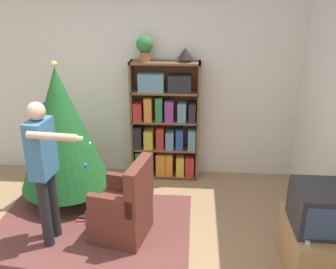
# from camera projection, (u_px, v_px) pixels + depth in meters

# --- Properties ---
(ground_plane) EXTENTS (14.00, 14.00, 0.00)m
(ground_plane) POSITION_uv_depth(u_px,v_px,m) (103.00, 266.00, 3.73)
(ground_plane) COLOR #9E7A56
(wall_back) EXTENTS (8.00, 0.10, 2.60)m
(wall_back) POSITION_uv_depth(u_px,v_px,m) (133.00, 85.00, 5.25)
(wall_back) COLOR silver
(wall_back) RESTS_ON ground_plane
(area_rug) EXTENTS (2.26, 1.90, 0.01)m
(area_rug) POSITION_uv_depth(u_px,v_px,m) (88.00, 236.00, 4.16)
(area_rug) COLOR brown
(area_rug) RESTS_ON ground_plane
(bookshelf) EXTENTS (0.94, 0.27, 1.68)m
(bookshelf) POSITION_uv_depth(u_px,v_px,m) (164.00, 126.00, 5.21)
(bookshelf) COLOR brown
(bookshelf) RESTS_ON ground_plane
(tv_stand) EXTENTS (0.47, 0.78, 0.51)m
(tv_stand) POSITION_uv_depth(u_px,v_px,m) (311.00, 248.00, 3.59)
(tv_stand) COLOR tan
(tv_stand) RESTS_ON ground_plane
(television) EXTENTS (0.44, 0.52, 0.40)m
(television) POSITION_uv_depth(u_px,v_px,m) (318.00, 208.00, 3.42)
(television) COLOR #28282D
(television) RESTS_ON tv_stand
(game_remote) EXTENTS (0.04, 0.12, 0.02)m
(game_remote) POSITION_uv_depth(u_px,v_px,m) (306.00, 240.00, 3.29)
(game_remote) COLOR white
(game_remote) RESTS_ON tv_stand
(christmas_tree) EXTENTS (1.12, 1.12, 1.80)m
(christmas_tree) POSITION_uv_depth(u_px,v_px,m) (61.00, 129.00, 4.56)
(christmas_tree) COLOR #4C3323
(christmas_tree) RESTS_ON ground_plane
(armchair) EXTENTS (0.67, 0.67, 0.92)m
(armchair) POSITION_uv_depth(u_px,v_px,m) (124.00, 210.00, 4.07)
(armchair) COLOR brown
(armchair) RESTS_ON ground_plane
(standing_person) EXTENTS (0.62, 0.52, 1.58)m
(standing_person) POSITION_uv_depth(u_px,v_px,m) (44.00, 163.00, 3.77)
(standing_person) COLOR #232328
(standing_person) RESTS_ON ground_plane
(potted_plant) EXTENTS (0.22, 0.22, 0.33)m
(potted_plant) POSITION_uv_depth(u_px,v_px,m) (145.00, 46.00, 4.83)
(potted_plant) COLOR #935B38
(potted_plant) RESTS_ON bookshelf
(table_lamp) EXTENTS (0.20, 0.20, 0.18)m
(table_lamp) POSITION_uv_depth(u_px,v_px,m) (185.00, 54.00, 4.83)
(table_lamp) COLOR #473828
(table_lamp) RESTS_ON bookshelf
(book_pile_near_tree) EXTENTS (0.23, 0.18, 0.05)m
(book_pile_near_tree) POSITION_uv_depth(u_px,v_px,m) (86.00, 217.00, 4.48)
(book_pile_near_tree) COLOR #B22D28
(book_pile_near_tree) RESTS_ON ground_plane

